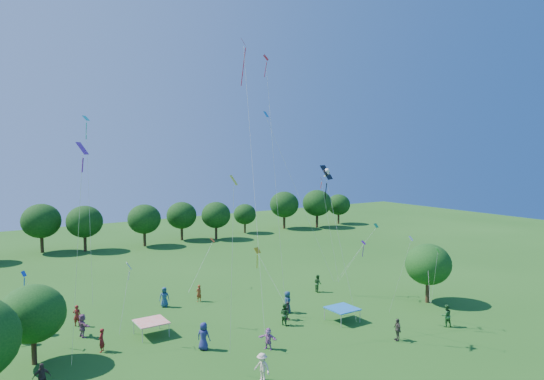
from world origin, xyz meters
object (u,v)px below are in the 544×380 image
(tent_red_stripe, at_px, (151,322))
(pirate_kite, at_px, (327,175))
(near_tree_north, at_px, (33,314))
(near_tree_east, at_px, (428,264))
(red_high_kite, at_px, (247,95))
(tent_blue, at_px, (342,309))

(tent_red_stripe, height_order, pirate_kite, pirate_kite)
(near_tree_north, xyz_separation_m, near_tree_east, (31.59, -5.46, 0.18))
(near_tree_north, bearing_deg, red_high_kite, -3.32)
(pirate_kite, xyz_separation_m, red_high_kite, (-2.87, 6.30, 6.01))
(tent_red_stripe, distance_m, pirate_kite, 16.97)
(near_tree_east, distance_m, tent_red_stripe, 24.53)
(tent_blue, bearing_deg, tent_red_stripe, 158.42)
(tent_red_stripe, xyz_separation_m, tent_blue, (13.91, -5.50, 0.00))
(near_tree_east, height_order, tent_blue, near_tree_east)
(near_tree_north, distance_m, tent_blue, 22.53)
(tent_red_stripe, bearing_deg, near_tree_north, -175.63)
(near_tree_east, bearing_deg, pirate_kite, -172.59)
(tent_blue, relative_size, red_high_kite, 0.10)
(near_tree_north, relative_size, tent_blue, 2.35)
(pirate_kite, relative_size, red_high_kite, 0.53)
(near_tree_north, bearing_deg, near_tree_east, -9.80)
(pirate_kite, height_order, red_high_kite, red_high_kite)
(near_tree_north, xyz_separation_m, tent_red_stripe, (7.95, 0.61, -2.29))
(near_tree_north, height_order, tent_red_stripe, near_tree_north)
(near_tree_north, bearing_deg, pirate_kite, -21.48)
(near_tree_north, relative_size, tent_red_stripe, 2.35)
(near_tree_east, height_order, red_high_kite, red_high_kite)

